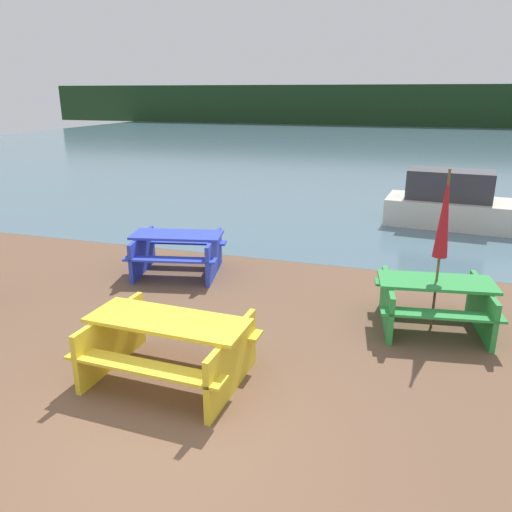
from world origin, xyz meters
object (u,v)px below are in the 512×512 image
picnic_table_yellow (169,342)px  picnic_table_green (434,299)px  picnic_table_blue (178,250)px  umbrella_crimson (444,216)px  boat (474,207)px

picnic_table_yellow → picnic_table_green: size_ratio=1.09×
picnic_table_yellow → picnic_table_blue: bearing=114.4°
umbrella_crimson → boat: (1.07, 6.31, -1.15)m
picnic_table_green → boat: bearing=80.4°
picnic_table_yellow → umbrella_crimson: umbrella_crimson is taller
boat → umbrella_crimson: bearing=-94.7°
picnic_table_yellow → picnic_table_blue: 3.69m
picnic_table_blue → picnic_table_green: bearing=-12.0°
umbrella_crimson → boat: bearing=80.4°
picnic_table_yellow → umbrella_crimson: size_ratio=0.84×
picnic_table_yellow → boat: size_ratio=0.41×
picnic_table_blue → umbrella_crimson: bearing=-12.0°
picnic_table_green → umbrella_crimson: (0.00, -0.00, 1.23)m
picnic_table_blue → umbrella_crimson: size_ratio=0.83×
picnic_table_green → picnic_table_blue: (-4.55, 0.97, 0.02)m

